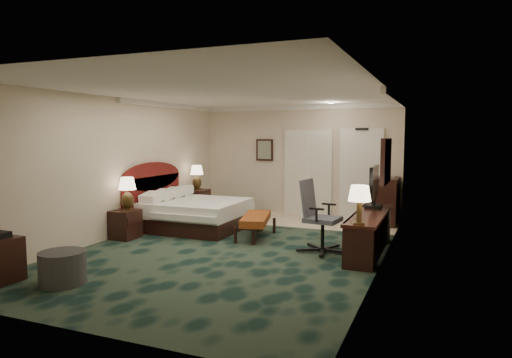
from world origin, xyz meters
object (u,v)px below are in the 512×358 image
at_px(lamp_far, 197,177).
at_px(bed_bench, 256,226).
at_px(nightstand_far, 196,203).
at_px(desk, 369,233).
at_px(lamp_near, 127,194).
at_px(nightstand_near, 125,224).
at_px(minibar, 385,201).
at_px(ottoman, 63,268).
at_px(bed, 197,215).
at_px(desk_chair, 323,216).
at_px(tv, 374,187).

relative_size(lamp_far, bed_bench, 0.45).
xyz_separation_m(nightstand_far, desk, (4.45, -1.94, 0.01)).
bearing_deg(lamp_near, desk, 8.17).
xyz_separation_m(nightstand_near, minibar, (4.44, 3.36, 0.24)).
bearing_deg(bed_bench, nightstand_near, -171.63).
height_order(nightstand_far, bed_bench, nightstand_far).
bearing_deg(ottoman, lamp_far, 99.80).
height_order(ottoman, minibar, minibar).
bearing_deg(nightstand_far, bed, -59.46).
xyz_separation_m(bed, minibar, (3.62, 2.05, 0.22)).
bearing_deg(nightstand_near, desk_chair, 6.43).
bearing_deg(bed, nightstand_far, 120.54).
relative_size(ottoman, minibar, 0.59).
height_order(lamp_near, ottoman, lamp_near).
relative_size(nightstand_near, ottoman, 0.90).
relative_size(bed, nightstand_far, 2.92).
bearing_deg(desk_chair, minibar, 83.66).
xyz_separation_m(nightstand_near, lamp_far, (0.06, 2.65, 0.68)).
relative_size(bed, minibar, 1.84).
bearing_deg(desk_chair, tv, 58.61).
height_order(lamp_far, desk_chair, lamp_far).
height_order(ottoman, tv, tv).
distance_m(lamp_far, desk_chair, 4.32).
distance_m(lamp_near, ottoman, 2.79).
bearing_deg(nightstand_far, desk, -23.53).
relative_size(nightstand_near, lamp_near, 0.88).
bearing_deg(minibar, ottoman, -120.68).
distance_m(bed, desk, 3.73).
xyz_separation_m(bed_bench, desk, (2.19, -0.31, 0.12)).
relative_size(tv, desk_chair, 0.79).
height_order(bed, lamp_far, lamp_far).
relative_size(lamp_far, desk_chair, 0.48).
relative_size(bed, bed_bench, 1.46).
bearing_deg(minibar, desk_chair, -103.17).
bearing_deg(bed, tv, 0.28).
relative_size(lamp_far, ottoman, 0.97).
relative_size(lamp_near, desk, 0.27).
height_order(nightstand_near, minibar, minibar).
height_order(desk_chair, minibar, desk_chair).
bearing_deg(nightstand_far, nightstand_near, -90.91).
relative_size(bed_bench, desk_chair, 1.07).
height_order(bed, nightstand_near, bed).
xyz_separation_m(desk, desk_chair, (-0.74, -0.26, 0.28)).
relative_size(bed, desk, 0.82).
xyz_separation_m(bed, nightstand_far, (-0.77, 1.31, 0.02)).
bearing_deg(bed_bench, lamp_near, -172.22).
xyz_separation_m(ottoman, tv, (3.51, 3.84, 0.83)).
xyz_separation_m(nightstand_far, ottoman, (0.91, -5.13, -0.11)).
bearing_deg(nightstand_far, ottoman, -79.92).
height_order(bed_bench, desk_chair, desk_chair).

